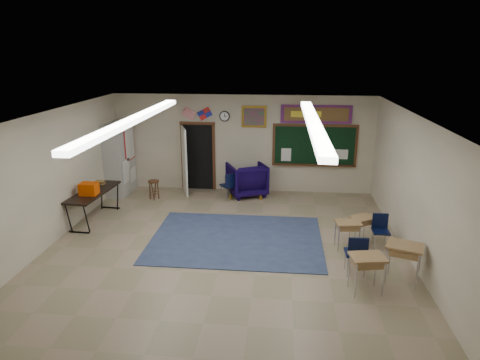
# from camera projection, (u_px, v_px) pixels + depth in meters

# --- Properties ---
(floor) EXTENTS (9.00, 9.00, 0.00)m
(floor) POSITION_uv_depth(u_px,v_px,m) (223.00, 254.00, 9.37)
(floor) COLOR gray
(floor) RESTS_ON ground
(back_wall) EXTENTS (8.00, 0.04, 3.00)m
(back_wall) POSITION_uv_depth(u_px,v_px,m) (243.00, 144.00, 13.21)
(back_wall) COLOR beige
(back_wall) RESTS_ON floor
(front_wall) EXTENTS (8.00, 0.04, 3.00)m
(front_wall) POSITION_uv_depth(u_px,v_px,m) (166.00, 319.00, 4.65)
(front_wall) COLOR beige
(front_wall) RESTS_ON floor
(left_wall) EXTENTS (0.04, 9.00, 3.00)m
(left_wall) POSITION_uv_depth(u_px,v_px,m) (41.00, 184.00, 9.31)
(left_wall) COLOR beige
(left_wall) RESTS_ON floor
(right_wall) EXTENTS (0.04, 9.00, 3.00)m
(right_wall) POSITION_uv_depth(u_px,v_px,m) (420.00, 196.00, 8.56)
(right_wall) COLOR beige
(right_wall) RESTS_ON floor
(ceiling) EXTENTS (8.00, 9.00, 0.04)m
(ceiling) POSITION_uv_depth(u_px,v_px,m) (222.00, 118.00, 8.49)
(ceiling) COLOR silver
(ceiling) RESTS_ON back_wall
(area_rug) EXTENTS (4.00, 3.00, 0.02)m
(area_rug) POSITION_uv_depth(u_px,v_px,m) (236.00, 239.00, 10.11)
(area_rug) COLOR #374569
(area_rug) RESTS_ON floor
(fluorescent_strips) EXTENTS (3.86, 6.00, 0.10)m
(fluorescent_strips) POSITION_uv_depth(u_px,v_px,m) (222.00, 121.00, 8.51)
(fluorescent_strips) COLOR white
(fluorescent_strips) RESTS_ON ceiling
(doorway) EXTENTS (1.10, 0.89, 2.16)m
(doorway) POSITION_uv_depth(u_px,v_px,m) (194.00, 158.00, 13.34)
(doorway) COLOR black
(doorway) RESTS_ON back_wall
(chalkboard) EXTENTS (2.55, 0.14, 1.30)m
(chalkboard) POSITION_uv_depth(u_px,v_px,m) (314.00, 147.00, 12.98)
(chalkboard) COLOR #4F2A16
(chalkboard) RESTS_ON back_wall
(bulletin_board) EXTENTS (2.10, 0.05, 0.55)m
(bulletin_board) POSITION_uv_depth(u_px,v_px,m) (316.00, 114.00, 12.69)
(bulletin_board) COLOR #B30F12
(bulletin_board) RESTS_ON back_wall
(framed_art_print) EXTENTS (0.75, 0.05, 0.65)m
(framed_art_print) POSITION_uv_depth(u_px,v_px,m) (254.00, 117.00, 12.89)
(framed_art_print) COLOR olive
(framed_art_print) RESTS_ON back_wall
(wall_clock) EXTENTS (0.32, 0.05, 0.32)m
(wall_clock) POSITION_uv_depth(u_px,v_px,m) (225.00, 116.00, 12.98)
(wall_clock) COLOR black
(wall_clock) RESTS_ON back_wall
(wall_flags) EXTENTS (1.16, 0.06, 0.70)m
(wall_flags) POSITION_uv_depth(u_px,v_px,m) (197.00, 112.00, 13.00)
(wall_flags) COLOR red
(wall_flags) RESTS_ON back_wall
(storage_cabinet) EXTENTS (0.59, 1.25, 2.20)m
(storage_cabinet) POSITION_uv_depth(u_px,v_px,m) (120.00, 159.00, 13.06)
(storage_cabinet) COLOR #A5A5A0
(storage_cabinet) RESTS_ON floor
(wingback_armchair) EXTENTS (1.41, 1.42, 0.99)m
(wingback_armchair) POSITION_uv_depth(u_px,v_px,m) (247.00, 179.00, 13.05)
(wingback_armchair) COLOR black
(wingback_armchair) RESTS_ON floor
(student_chair_reading) EXTENTS (0.57, 0.57, 0.82)m
(student_chair_reading) POSITION_uv_depth(u_px,v_px,m) (228.00, 186.00, 12.69)
(student_chair_reading) COLOR black
(student_chair_reading) RESTS_ON floor
(student_chair_desk_a) EXTENTS (0.44, 0.44, 0.86)m
(student_chair_desk_a) POSITION_uv_depth(u_px,v_px,m) (355.00, 254.00, 8.46)
(student_chair_desk_a) COLOR black
(student_chair_desk_a) RESTS_ON floor
(student_chair_desk_b) EXTENTS (0.39, 0.39, 0.77)m
(student_chair_desk_b) POSITION_uv_depth(u_px,v_px,m) (381.00, 232.00, 9.56)
(student_chair_desk_b) COLOR black
(student_chair_desk_b) RESTS_ON floor
(student_desk_front_left) EXTENTS (0.59, 0.47, 0.66)m
(student_desk_front_left) POSITION_uv_depth(u_px,v_px,m) (347.00, 234.00, 9.52)
(student_desk_front_left) COLOR #A17E4B
(student_desk_front_left) RESTS_ON floor
(student_desk_front_right) EXTENTS (0.66, 0.62, 0.63)m
(student_desk_front_right) POSITION_uv_depth(u_px,v_px,m) (362.00, 228.00, 9.86)
(student_desk_front_right) COLOR #A17E4B
(student_desk_front_right) RESTS_ON floor
(student_desk_back_left) EXTENTS (0.68, 0.56, 0.73)m
(student_desk_back_left) POSITION_uv_depth(u_px,v_px,m) (366.00, 272.00, 7.82)
(student_desk_back_left) COLOR #A17E4B
(student_desk_back_left) RESTS_ON floor
(student_desk_back_right) EXTENTS (0.79, 0.70, 0.78)m
(student_desk_back_right) POSITION_uv_depth(u_px,v_px,m) (403.00, 261.00, 8.14)
(student_desk_back_right) COLOR #A17E4B
(student_desk_back_right) RESTS_ON floor
(folding_table) EXTENTS (0.77, 1.97, 1.10)m
(folding_table) POSITION_uv_depth(u_px,v_px,m) (94.00, 204.00, 11.12)
(folding_table) COLOR black
(folding_table) RESTS_ON floor
(wooden_stool) EXTENTS (0.32, 0.32, 0.57)m
(wooden_stool) POSITION_uv_depth(u_px,v_px,m) (154.00, 190.00, 12.73)
(wooden_stool) COLOR #523018
(wooden_stool) RESTS_ON floor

